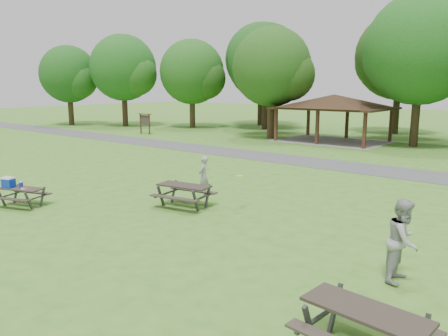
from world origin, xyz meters
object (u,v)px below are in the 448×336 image
(picnic_table_middle, at_px, (184,190))
(frisbee_thrower, at_px, (204,176))
(picnic_table_near, at_px, (17,189))
(frisbee_catcher, at_px, (403,241))

(picnic_table_middle, distance_m, frisbee_thrower, 1.85)
(picnic_table_middle, xyz_separation_m, frisbee_thrower, (-0.60, 1.75, 0.18))
(picnic_table_near, xyz_separation_m, picnic_table_middle, (4.89, 3.86, -0.03))
(frisbee_thrower, height_order, frisbee_catcher, frisbee_catcher)
(frisbee_catcher, bearing_deg, picnic_table_middle, 79.71)
(picnic_table_near, xyz_separation_m, frisbee_catcher, (13.16, 2.52, 0.31))
(picnic_table_near, relative_size, frisbee_catcher, 1.04)
(picnic_table_middle, relative_size, frisbee_catcher, 1.16)
(picnic_table_middle, bearing_deg, picnic_table_near, -141.75)
(picnic_table_near, xyz_separation_m, frisbee_thrower, (4.29, 5.60, 0.15))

